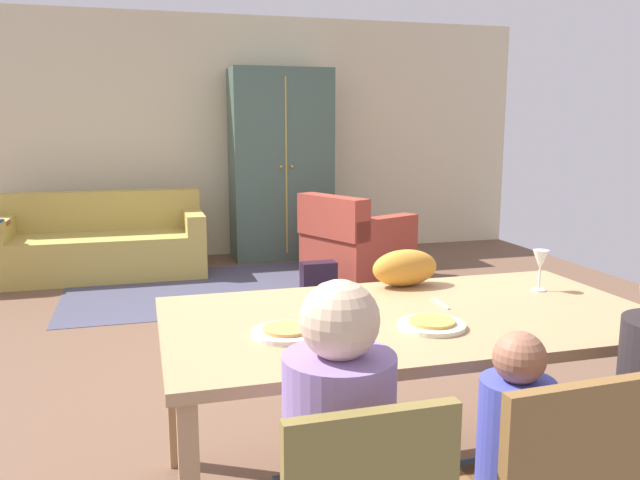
% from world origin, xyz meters
% --- Properties ---
extents(ground_plane, '(7.18, 6.14, 0.02)m').
position_xyz_m(ground_plane, '(0.00, 0.47, -0.01)').
color(ground_plane, brown).
extents(back_wall, '(7.18, 0.10, 2.70)m').
position_xyz_m(back_wall, '(0.00, 3.59, 1.35)').
color(back_wall, beige).
rests_on(back_wall, ground_plane).
extents(dining_table, '(1.94, 1.05, 0.76)m').
position_xyz_m(dining_table, '(0.07, -1.60, 0.70)').
color(dining_table, tan).
rests_on(dining_table, ground_plane).
extents(plate_near_man, '(0.25, 0.25, 0.02)m').
position_xyz_m(plate_near_man, '(-0.47, -1.72, 0.77)').
color(plate_near_man, silver).
rests_on(plate_near_man, dining_table).
extents(pizza_near_man, '(0.17, 0.17, 0.01)m').
position_xyz_m(pizza_near_man, '(-0.47, -1.72, 0.78)').
color(pizza_near_man, '#DF984C').
rests_on(pizza_near_man, plate_near_man).
extents(plate_near_child, '(0.25, 0.25, 0.02)m').
position_xyz_m(plate_near_child, '(0.07, -1.78, 0.77)').
color(plate_near_child, silver).
rests_on(plate_near_child, dining_table).
extents(pizza_near_child, '(0.17, 0.17, 0.01)m').
position_xyz_m(pizza_near_child, '(0.07, -1.78, 0.78)').
color(pizza_near_child, gold).
rests_on(pizza_near_child, plate_near_child).
extents(wine_glass, '(0.07, 0.07, 0.19)m').
position_xyz_m(wine_glass, '(0.76, -1.42, 0.89)').
color(wine_glass, silver).
rests_on(wine_glass, dining_table).
extents(fork, '(0.03, 0.15, 0.01)m').
position_xyz_m(fork, '(-0.22, -1.65, 0.76)').
color(fork, silver).
rests_on(fork, dining_table).
extents(knife, '(0.02, 0.17, 0.01)m').
position_xyz_m(knife, '(0.24, -1.50, 0.76)').
color(knife, silver).
rests_on(knife, dining_table).
extents(cat, '(0.33, 0.19, 0.17)m').
position_xyz_m(cat, '(0.22, -1.17, 0.84)').
color(cat, orange).
rests_on(cat, dining_table).
extents(area_rug, '(2.60, 1.80, 0.01)m').
position_xyz_m(area_rug, '(-0.37, 1.95, 0.00)').
color(area_rug, '#434357').
rests_on(area_rug, ground_plane).
extents(couch, '(1.98, 0.86, 0.82)m').
position_xyz_m(couch, '(-1.34, 2.81, 0.30)').
color(couch, tan).
rests_on(couch, ground_plane).
extents(armchair, '(1.13, 1.13, 0.82)m').
position_xyz_m(armchair, '(1.09, 2.13, 0.32)').
color(armchair, '#A03D2E').
rests_on(armchair, ground_plane).
extents(armoire, '(1.10, 0.59, 2.10)m').
position_xyz_m(armoire, '(0.58, 3.20, 1.05)').
color(armoire, '#415A4D').
rests_on(armoire, ground_plane).
extents(handbag, '(0.32, 0.16, 0.26)m').
position_xyz_m(handbag, '(0.59, 1.65, 0.13)').
color(handbag, black).
rests_on(handbag, ground_plane).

